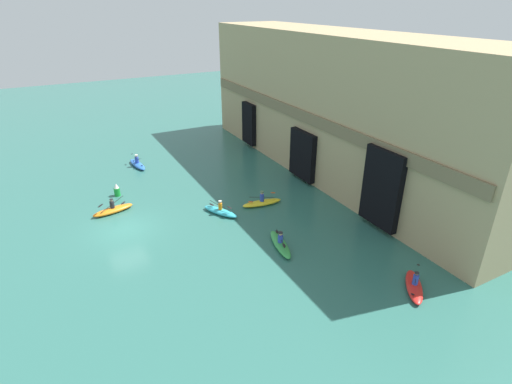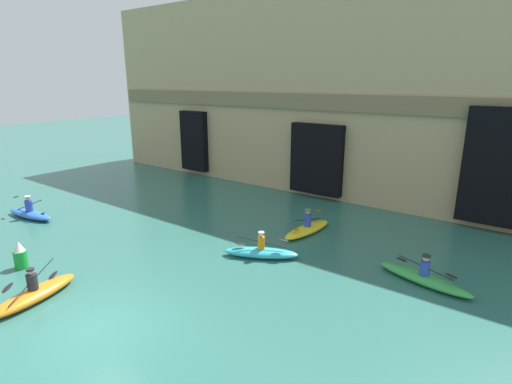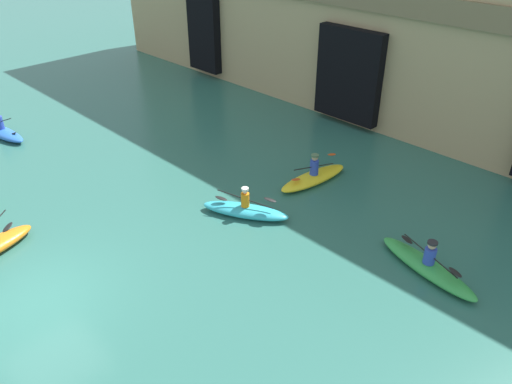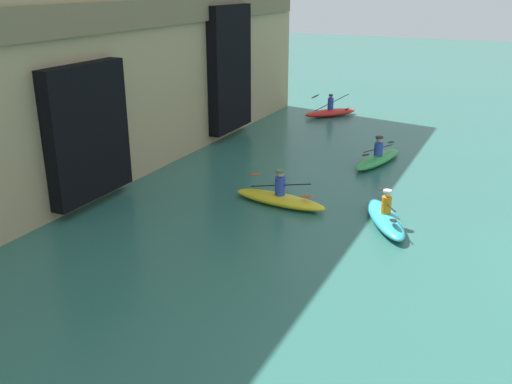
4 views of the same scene
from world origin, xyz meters
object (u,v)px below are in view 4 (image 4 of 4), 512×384
Objects in this scene: kayak_yellow at (280,198)px; kayak_green at (378,158)px; kayak_cyan at (385,218)px; kayak_red at (330,112)px.

kayak_yellow is 0.94× the size of kayak_green.
kayak_yellow is at bearing -121.35° from kayak_cyan.
kayak_red is (12.93, 5.99, 0.00)m from kayak_cyan.
kayak_cyan is at bearing -151.65° from kayak_green.
kayak_red is at bearing -72.56° from kayak_yellow.
kayak_yellow reaches higher than kayak_cyan.
kayak_green is (5.66, -1.75, -0.01)m from kayak_yellow.
kayak_yellow is 13.02m from kayak_red.
kayak_green is at bearing -101.08° from kayak_yellow.
kayak_cyan is at bearing -176.76° from kayak_yellow.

